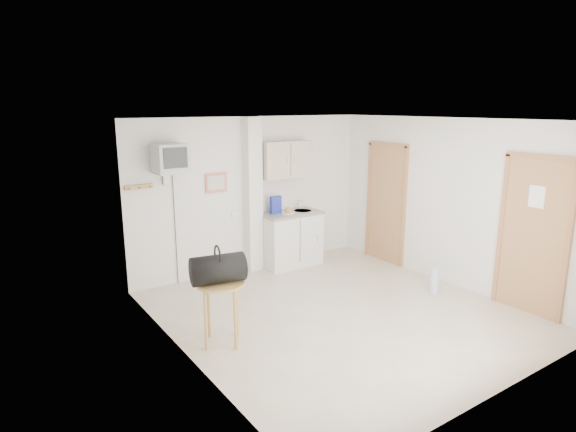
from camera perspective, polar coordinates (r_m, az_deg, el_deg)
ground at (r=6.51m, az=6.10°, el=-11.31°), size 4.50×4.50×0.00m
room_envelope at (r=6.27m, az=7.59°, el=2.45°), size 4.24×4.54×2.55m
kitchenette at (r=8.10m, az=0.15°, el=-0.33°), size 1.03×0.58×2.10m
crt_television at (r=6.99m, az=-13.82°, el=6.58°), size 0.44×0.45×2.15m
round_table at (r=5.53m, az=-7.95°, el=-8.98°), size 0.54×0.54×0.74m
duffel_bag at (r=5.41m, az=-8.30°, el=-6.21°), size 0.64×0.43×0.44m
water_bottle at (r=7.36m, az=16.98°, el=-7.42°), size 0.13×0.13×0.39m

